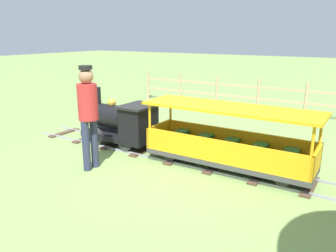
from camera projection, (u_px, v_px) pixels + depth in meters
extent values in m
plane|color=#75934C|center=(173.00, 157.00, 5.82)|extent=(60.00, 60.00, 0.00)
cube|color=gray|center=(170.00, 162.00, 5.55)|extent=(0.03, 6.40, 0.04)
cube|color=gray|center=(185.00, 153.00, 5.97)|extent=(0.03, 6.40, 0.04)
cube|color=#4C3828|center=(310.00, 187.00, 4.66)|extent=(0.75, 0.14, 0.03)
cube|color=#4C3828|center=(259.00, 175.00, 5.03)|extent=(0.75, 0.14, 0.03)
cube|color=#4C3828|center=(216.00, 166.00, 5.39)|extent=(0.75, 0.14, 0.03)
cube|color=#4C3828|center=(178.00, 158.00, 5.76)|extent=(0.75, 0.14, 0.03)
cube|color=#4C3828|center=(144.00, 150.00, 6.12)|extent=(0.75, 0.14, 0.03)
cube|color=#4C3828|center=(115.00, 144.00, 6.49)|extent=(0.75, 0.14, 0.03)
cube|color=#4C3828|center=(88.00, 138.00, 6.86)|extent=(0.75, 0.14, 0.03)
cube|color=#4C3828|center=(64.00, 133.00, 7.22)|extent=(0.75, 0.14, 0.03)
cube|color=black|center=(119.00, 135.00, 6.38)|extent=(0.63, 1.40, 0.10)
cylinder|color=black|center=(110.00, 116.00, 6.39)|extent=(0.44, 0.85, 0.44)
cylinder|color=#B7932D|center=(94.00, 113.00, 6.61)|extent=(0.37, 0.02, 0.37)
cylinder|color=black|center=(98.00, 95.00, 6.44)|extent=(0.12, 0.12, 0.31)
sphere|color=#B7932D|center=(112.00, 102.00, 6.29)|extent=(0.16, 0.16, 0.16)
cube|color=black|center=(139.00, 122.00, 6.05)|extent=(0.63, 0.45, 0.55)
cube|color=black|center=(138.00, 106.00, 5.97)|extent=(0.71, 0.53, 0.04)
sphere|color=#F2EAB2|center=(92.00, 100.00, 6.55)|extent=(0.10, 0.10, 0.10)
cylinder|color=#2D2D2D|center=(96.00, 136.00, 6.35)|extent=(0.05, 0.32, 0.32)
cylinder|color=#2D2D2D|center=(114.00, 130.00, 6.77)|extent=(0.05, 0.32, 0.32)
cylinder|color=#2D2D2D|center=(125.00, 142.00, 5.99)|extent=(0.05, 0.32, 0.32)
cylinder|color=#2D2D2D|center=(142.00, 135.00, 6.41)|extent=(0.05, 0.32, 0.32)
cube|color=#3F3F3F|center=(227.00, 159.00, 5.25)|extent=(0.71, 2.60, 0.08)
cube|color=orange|center=(219.00, 152.00, 4.92)|extent=(0.04, 2.60, 0.35)
cube|color=orange|center=(236.00, 140.00, 5.47)|extent=(0.04, 2.60, 0.35)
cube|color=orange|center=(159.00, 133.00, 5.85)|extent=(0.71, 0.04, 0.35)
cube|color=orange|center=(316.00, 162.00, 4.54)|extent=(0.71, 0.04, 0.35)
cylinder|color=orange|center=(150.00, 126.00, 5.52)|extent=(0.04, 0.04, 0.75)
cylinder|color=orange|center=(171.00, 118.00, 6.05)|extent=(0.04, 0.04, 0.75)
cylinder|color=orange|center=(311.00, 154.00, 4.24)|extent=(0.04, 0.04, 0.75)
cylinder|color=orange|center=(320.00, 141.00, 4.77)|extent=(0.04, 0.04, 0.75)
cube|color=orange|center=(230.00, 108.00, 5.04)|extent=(0.81, 2.70, 0.04)
cube|color=#2D6B33|center=(289.00, 160.00, 4.74)|extent=(0.55, 0.20, 0.24)
cube|color=#2D6B33|center=(257.00, 154.00, 4.97)|extent=(0.55, 0.20, 0.24)
cube|color=#2D6B33|center=(228.00, 149.00, 5.21)|extent=(0.55, 0.20, 0.24)
cube|color=#2D6B33|center=(201.00, 144.00, 5.45)|extent=(0.55, 0.20, 0.24)
cube|color=#2D6B33|center=(177.00, 139.00, 5.68)|extent=(0.55, 0.20, 0.24)
cylinder|color=#262626|center=(170.00, 154.00, 5.52)|extent=(0.04, 0.24, 0.24)
cylinder|color=#262626|center=(185.00, 146.00, 5.93)|extent=(0.04, 0.24, 0.24)
cylinder|color=#262626|center=(282.00, 178.00, 4.58)|extent=(0.04, 0.24, 0.24)
cylinder|color=#262626|center=(291.00, 166.00, 5.00)|extent=(0.04, 0.24, 0.24)
cylinder|color=#282D47|center=(86.00, 146.00, 5.17)|extent=(0.12, 0.12, 0.80)
cylinder|color=#282D47|center=(94.00, 143.00, 5.31)|extent=(0.12, 0.12, 0.80)
cylinder|color=#B22828|center=(88.00, 102.00, 5.06)|extent=(0.30, 0.30, 0.55)
sphere|color=#936B4C|center=(86.00, 76.00, 4.96)|extent=(0.22, 0.22, 0.22)
cylinder|color=black|center=(85.00, 67.00, 4.93)|extent=(0.20, 0.20, 0.06)
cylinder|color=tan|center=(306.00, 100.00, 8.54)|extent=(0.08, 0.08, 0.90)
cylinder|color=tan|center=(258.00, 95.00, 9.17)|extent=(0.08, 0.08, 0.90)
cylinder|color=tan|center=(217.00, 92.00, 9.81)|extent=(0.08, 0.08, 0.90)
cylinder|color=tan|center=(180.00, 88.00, 10.44)|extent=(0.08, 0.08, 0.90)
cylinder|color=tan|center=(148.00, 85.00, 11.08)|extent=(0.08, 0.08, 0.90)
cube|color=tan|center=(259.00, 87.00, 9.12)|extent=(0.04, 7.40, 0.06)
cube|color=tan|center=(258.00, 99.00, 9.20)|extent=(0.04, 7.40, 0.06)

